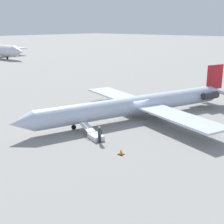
{
  "coord_description": "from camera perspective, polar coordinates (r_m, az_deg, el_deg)",
  "views": [
    {
      "loc": [
        30.68,
        22.94,
        11.5
      ],
      "look_at": [
        4.02,
        -0.49,
        1.57
      ],
      "focal_mm": 50.0,
      "sensor_mm": 36.0,
      "label": 1
    }
  ],
  "objects": [
    {
      "name": "boarding_stairs",
      "position": [
        32.92,
        -3.31,
        -4.19
      ],
      "size": [
        2.16,
        4.13,
        1.54
      ],
      "rotation": [
        0.0,
        0.0,
        -1.88
      ],
      "color": "silver",
      "rests_on": "ground"
    },
    {
      "name": "passenger",
      "position": [
        31.45,
        -2.28,
        -3.88
      ],
      "size": [
        0.42,
        0.57,
        1.74
      ],
      "rotation": [
        0.0,
        0.0,
        -1.88
      ],
      "color": "#23232D",
      "rests_on": "ground"
    },
    {
      "name": "ground_plane",
      "position": [
        40.0,
        4.34,
        -1.13
      ],
      "size": [
        600.0,
        600.0,
        0.0
      ],
      "primitive_type": "plane",
      "color": "gray"
    },
    {
      "name": "airplane_main",
      "position": [
        40.03,
        5.43,
        1.48
      ],
      "size": [
        31.17,
        24.53,
        5.91
      ],
      "rotation": [
        0.0,
        0.0,
        -0.31
      ],
      "color": "silver",
      "rests_on": "ground"
    },
    {
      "name": "traffic_cone_near_stairs",
      "position": [
        28.85,
        1.65,
        -7.33
      ],
      "size": [
        0.49,
        0.49,
        0.54
      ],
      "color": "black",
      "rests_on": "ground"
    }
  ]
}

